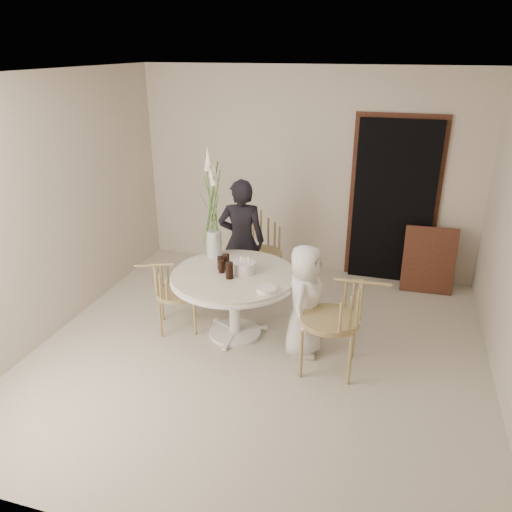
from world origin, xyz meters
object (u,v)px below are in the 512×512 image
(chair_right, at_px, (345,312))
(flower_vase, at_px, (213,213))
(chair_left, at_px, (166,287))
(chair_far, at_px, (261,243))
(boy, at_px, (305,301))
(birthday_cake, at_px, (244,267))
(girl, at_px, (242,241))
(table, at_px, (234,283))

(chair_right, bearing_deg, flower_vase, -115.56)
(chair_right, distance_m, chair_left, 1.96)
(chair_far, distance_m, boy, 1.58)
(chair_right, relative_size, birthday_cake, 4.00)
(girl, height_order, flower_vase, flower_vase)
(chair_right, distance_m, flower_vase, 1.79)
(flower_vase, bearing_deg, chair_left, -131.92)
(boy, xyz_separation_m, flower_vase, (-1.13, 0.48, 0.66))
(chair_right, distance_m, girl, 1.80)
(chair_left, relative_size, flower_vase, 0.64)
(birthday_cake, bearing_deg, flower_vase, 144.93)
(boy, bearing_deg, chair_left, 91.63)
(girl, xyz_separation_m, boy, (0.96, -0.95, -0.17))
(chair_right, distance_m, birthday_cake, 1.17)
(table, xyz_separation_m, chair_left, (-0.75, -0.08, -0.11))
(chair_right, relative_size, flower_vase, 0.79)
(table, bearing_deg, boy, -8.71)
(chair_right, relative_size, girl, 0.64)
(chair_far, relative_size, boy, 0.79)
(chair_far, xyz_separation_m, boy, (0.83, -1.34, -0.02))
(boy, bearing_deg, chair_far, 34.77)
(boy, distance_m, flower_vase, 1.39)
(chair_far, distance_m, chair_left, 1.48)
(boy, bearing_deg, flower_vase, 69.88)
(chair_left, xyz_separation_m, birthday_cake, (0.84, 0.13, 0.28))
(table, distance_m, chair_far, 1.22)
(chair_left, height_order, flower_vase, flower_vase)
(birthday_cake, distance_m, flower_vase, 0.71)
(girl, relative_size, flower_vase, 1.23)
(birthday_cake, bearing_deg, chair_left, -171.01)
(chair_right, height_order, boy, boy)
(boy, relative_size, birthday_cake, 4.79)
(chair_right, height_order, chair_left, chair_right)
(chair_left, distance_m, girl, 1.10)
(table, relative_size, chair_far, 1.43)
(chair_far, distance_m, girl, 0.44)
(chair_right, xyz_separation_m, birthday_cake, (-1.10, 0.37, 0.16))
(chair_left, distance_m, flower_vase, 0.94)
(chair_far, relative_size, chair_right, 0.95)
(flower_vase, bearing_deg, chair_far, 70.90)
(table, relative_size, chair_right, 1.36)
(table, distance_m, boy, 0.78)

